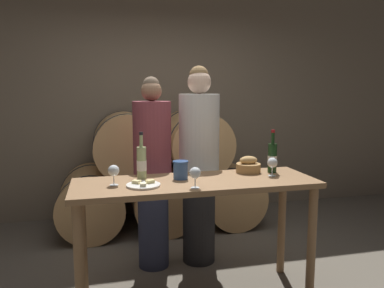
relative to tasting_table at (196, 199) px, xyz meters
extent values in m
cube|color=gray|center=(0.00, 2.16, 0.83)|extent=(10.00, 0.12, 3.20)
cylinder|color=tan|center=(-0.78, 1.59, -0.43)|extent=(0.69, 0.91, 0.69)
cylinder|color=#2D2D33|center=(-0.78, 1.30, -0.43)|extent=(0.71, 0.02, 0.71)
cylinder|color=#2D2D33|center=(-0.78, 1.88, -0.43)|extent=(0.71, 0.02, 0.71)
cylinder|color=tan|center=(0.00, 1.59, -0.43)|extent=(0.69, 0.91, 0.69)
cylinder|color=#2D2D33|center=(0.00, 1.30, -0.43)|extent=(0.71, 0.02, 0.71)
cylinder|color=#2D2D33|center=(0.00, 1.88, -0.43)|extent=(0.71, 0.02, 0.71)
cylinder|color=tan|center=(0.78, 1.59, -0.43)|extent=(0.69, 0.91, 0.69)
cylinder|color=#2D2D33|center=(0.78, 1.30, -0.43)|extent=(0.71, 0.02, 0.71)
cylinder|color=#2D2D33|center=(0.78, 1.88, -0.43)|extent=(0.71, 0.02, 0.71)
cylinder|color=tan|center=(-0.39, 1.59, 0.20)|extent=(0.69, 0.91, 0.69)
cylinder|color=#2D2D33|center=(-0.39, 1.30, 0.20)|extent=(0.71, 0.02, 0.71)
cylinder|color=#2D2D33|center=(-0.39, 1.88, 0.20)|extent=(0.71, 0.02, 0.71)
cylinder|color=tan|center=(0.39, 1.59, 0.20)|extent=(0.69, 0.91, 0.69)
cylinder|color=#2D2D33|center=(0.39, 1.30, 0.20)|extent=(0.71, 0.02, 0.71)
cylinder|color=#2D2D33|center=(0.39, 1.88, 0.20)|extent=(0.71, 0.02, 0.71)
cylinder|color=olive|center=(-0.82, -0.23, -0.34)|extent=(0.06, 0.06, 0.87)
cylinder|color=olive|center=(0.82, -0.23, -0.34)|extent=(0.06, 0.06, 0.87)
cylinder|color=olive|center=(-0.82, 0.23, -0.34)|extent=(0.06, 0.06, 0.87)
cylinder|color=olive|center=(0.82, 0.23, -0.34)|extent=(0.06, 0.06, 0.87)
cube|color=olive|center=(0.00, 0.00, 0.12)|extent=(1.75, 0.58, 0.04)
cylinder|color=#2D334C|center=(-0.23, 0.61, -0.36)|extent=(0.27, 0.27, 0.82)
cylinder|color=#8C3D47|center=(-0.23, 0.61, 0.37)|extent=(0.33, 0.33, 0.65)
sphere|color=#997051|center=(-0.23, 0.61, 0.78)|extent=(0.17, 0.17, 0.17)
sphere|color=#75604C|center=(-0.23, 0.62, 0.83)|extent=(0.14, 0.14, 0.14)
cylinder|color=#232326|center=(0.19, 0.61, -0.35)|extent=(0.29, 0.29, 0.85)
cylinder|color=silver|center=(0.19, 0.61, 0.41)|extent=(0.36, 0.36, 0.67)
sphere|color=beige|center=(0.19, 0.61, 0.85)|extent=(0.21, 0.21, 0.21)
sphere|color=olive|center=(0.19, 0.62, 0.91)|extent=(0.17, 0.17, 0.17)
cylinder|color=#193819|center=(0.66, 0.12, 0.25)|extent=(0.07, 0.07, 0.23)
cylinder|color=#193819|center=(0.66, 0.12, 0.41)|extent=(0.03, 0.03, 0.09)
cylinder|color=maroon|center=(0.66, 0.12, 0.47)|extent=(0.03, 0.03, 0.02)
cylinder|color=white|center=(0.66, 0.12, 0.23)|extent=(0.07, 0.07, 0.07)
cylinder|color=#ADBC7F|center=(-0.37, 0.15, 0.26)|extent=(0.07, 0.07, 0.24)
cylinder|color=#ADBC7F|center=(-0.37, 0.15, 0.42)|extent=(0.03, 0.03, 0.09)
cylinder|color=black|center=(-0.37, 0.15, 0.47)|extent=(0.03, 0.03, 0.02)
cylinder|color=white|center=(-0.37, 0.15, 0.24)|extent=(0.07, 0.07, 0.08)
cylinder|color=#335693|center=(-0.10, 0.07, 0.20)|extent=(0.11, 0.11, 0.13)
cylinder|color=#335693|center=(-0.10, 0.07, 0.27)|extent=(0.11, 0.11, 0.01)
cylinder|color=#A87F4C|center=(0.47, 0.16, 0.17)|extent=(0.19, 0.19, 0.07)
ellipsoid|color=tan|center=(0.47, 0.16, 0.24)|extent=(0.14, 0.09, 0.07)
cylinder|color=white|center=(-0.39, -0.07, 0.14)|extent=(0.23, 0.23, 0.01)
cube|color=#E0CC7F|center=(-0.34, -0.05, 0.16)|extent=(0.07, 0.06, 0.02)
cube|color=beige|center=(-0.43, -0.04, 0.16)|extent=(0.07, 0.07, 0.02)
cube|color=beige|center=(-0.39, -0.12, 0.16)|extent=(0.05, 0.06, 0.02)
cylinder|color=white|center=(-0.58, 0.00, 0.14)|extent=(0.06, 0.06, 0.00)
cylinder|color=white|center=(-0.58, 0.00, 0.17)|extent=(0.01, 0.01, 0.07)
sphere|color=white|center=(-0.58, 0.00, 0.24)|extent=(0.08, 0.08, 0.08)
cylinder|color=white|center=(-0.06, -0.20, 0.14)|extent=(0.06, 0.06, 0.00)
cylinder|color=white|center=(-0.06, -0.20, 0.17)|extent=(0.01, 0.01, 0.07)
sphere|color=white|center=(-0.06, -0.20, 0.24)|extent=(0.08, 0.08, 0.08)
cylinder|color=white|center=(0.60, 0.00, 0.14)|extent=(0.06, 0.06, 0.00)
cylinder|color=white|center=(0.60, 0.00, 0.17)|extent=(0.01, 0.01, 0.07)
sphere|color=white|center=(0.60, 0.00, 0.24)|extent=(0.08, 0.08, 0.08)
camera|label=1|loc=(-0.66, -2.55, 0.78)|focal=35.00mm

